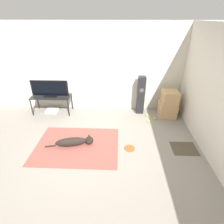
{
  "coord_description": "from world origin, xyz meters",
  "views": [
    {
      "loc": [
        0.7,
        -3.0,
        2.63
      ],
      "look_at": [
        0.54,
        0.96,
        0.45
      ],
      "focal_mm": 28.0,
      "sensor_mm": 36.0,
      "label": 1
    }
  ],
  "objects": [
    {
      "name": "ground_plane",
      "position": [
        0.0,
        0.0,
        0.0
      ],
      "size": [
        12.0,
        12.0,
        0.0
      ],
      "primitive_type": "plane",
      "color": "gray"
    },
    {
      "name": "cardboard_box_upper",
      "position": [
        2.16,
        1.62,
        0.61
      ],
      "size": [
        0.43,
        0.44,
        0.35
      ],
      "color": "tan",
      "rests_on": "cardboard_box_lower"
    },
    {
      "name": "frisbee",
      "position": [
        0.97,
        0.07,
        0.01
      ],
      "size": [
        0.23,
        0.23,
        0.03
      ],
      "color": "#DB511E",
      "rests_on": "ground_plane"
    },
    {
      "name": "tv",
      "position": [
        -1.32,
        1.71,
        0.77
      ],
      "size": [
        1.09,
        0.2,
        0.48
      ],
      "color": "black",
      "rests_on": "tv_stand"
    },
    {
      "name": "tennis_ball_near_speaker",
      "position": [
        1.57,
        1.56,
        0.03
      ],
      "size": [
        0.07,
        0.07,
        0.07
      ],
      "color": "#C6E033",
      "rests_on": "ground_plane"
    },
    {
      "name": "dog",
      "position": [
        -0.28,
        0.13,
        0.12
      ],
      "size": [
        1.08,
        0.34,
        0.25
      ],
      "color": "black",
      "rests_on": "area_rug"
    },
    {
      "name": "tv_stand",
      "position": [
        -1.32,
        1.71,
        0.48
      ],
      "size": [
        1.16,
        0.5,
        0.54
      ],
      "color": "black",
      "rests_on": "ground_plane"
    },
    {
      "name": "floor_speaker",
      "position": [
        1.36,
        1.81,
        0.57
      ],
      "size": [
        0.22,
        0.22,
        1.14
      ],
      "color": "black",
      "rests_on": "ground_plane"
    },
    {
      "name": "wall_right",
      "position": [
        2.6,
        0.0,
        1.27
      ],
      "size": [
        0.06,
        8.0,
        2.55
      ],
      "color": "beige",
      "rests_on": "ground_plane"
    },
    {
      "name": "tennis_ball_loose_on_carpet",
      "position": [
        1.55,
        1.22,
        0.03
      ],
      "size": [
        0.07,
        0.07,
        0.07
      ],
      "color": "#C6E033",
      "rests_on": "ground_plane"
    },
    {
      "name": "door_mat",
      "position": [
        2.21,
        0.13,
        0.0
      ],
      "size": [
        0.56,
        0.48,
        0.01
      ],
      "color": "#4C4233",
      "rests_on": "ground_plane"
    },
    {
      "name": "wall_back",
      "position": [
        0.0,
        2.1,
        1.27
      ],
      "size": [
        8.0,
        0.06,
        2.55
      ],
      "color": "beige",
      "rests_on": "ground_plane"
    },
    {
      "name": "game_console",
      "position": [
        -1.38,
        1.72,
        0.04
      ],
      "size": [
        0.36,
        0.27,
        0.07
      ],
      "color": "white",
      "rests_on": "ground_plane"
    },
    {
      "name": "tennis_ball_by_boxes",
      "position": [
        1.76,
        1.37,
        0.03
      ],
      "size": [
        0.07,
        0.07,
        0.07
      ],
      "color": "#C6E033",
      "rests_on": "ground_plane"
    },
    {
      "name": "area_rug",
      "position": [
        -0.24,
        0.13,
        0.01
      ],
      "size": [
        1.89,
        1.41,
        0.01
      ],
      "color": "#934C42",
      "rests_on": "ground_plane"
    },
    {
      "name": "cardboard_box_lower",
      "position": [
        2.14,
        1.63,
        0.22
      ],
      "size": [
        0.48,
        0.49,
        0.44
      ],
      "color": "tan",
      "rests_on": "ground_plane"
    }
  ]
}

